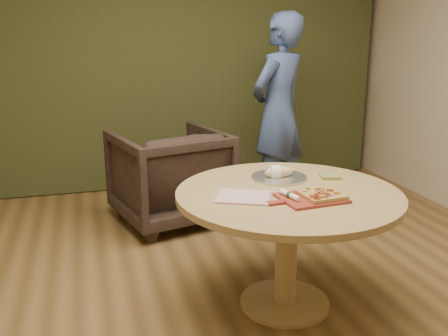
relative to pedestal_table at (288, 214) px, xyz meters
name	(u,v)px	position (x,y,z in m)	size (l,w,h in m)	color
room_shell	(252,85)	(-0.29, -0.16, 0.79)	(5.04, 6.04, 2.84)	brown
curtain	(163,57)	(-0.29, 2.74, 0.79)	(4.80, 0.14, 2.78)	#2E3417
pedestal_table	(288,214)	(0.00, 0.00, 0.00)	(1.34, 1.34, 0.75)	tan
pizza_paddle	(310,198)	(0.05, -0.17, 0.15)	(0.46, 0.31, 0.01)	maroon
flatbread_pizza	(321,195)	(0.12, -0.18, 0.17)	(0.24, 0.24, 0.04)	#B88F48
cutlery_roll	(290,195)	(-0.06, -0.15, 0.17)	(0.07, 0.20, 0.03)	white
newspaper	(244,197)	(-0.29, -0.04, 0.15)	(0.30, 0.25, 0.01)	white
serving_tray	(279,177)	(0.04, 0.26, 0.15)	(0.36, 0.36, 0.02)	silver
bread_roll	(278,172)	(0.04, 0.26, 0.18)	(0.19, 0.09, 0.09)	beige
green_packet	(330,177)	(0.36, 0.18, 0.15)	(0.12, 0.10, 0.02)	olive
armchair	(170,171)	(-0.44, 1.63, -0.15)	(0.90, 0.84, 0.92)	black
person_standing	(278,112)	(0.66, 1.82, 0.31)	(0.67, 0.44, 1.84)	#3E568F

